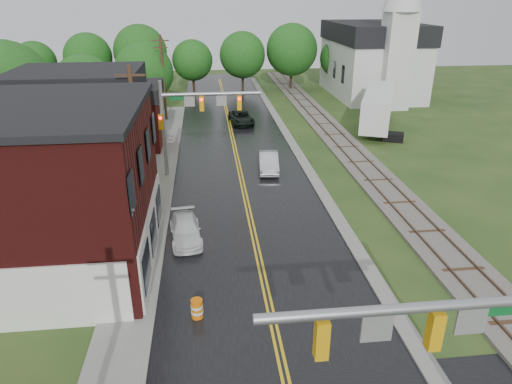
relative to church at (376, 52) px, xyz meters
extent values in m
cube|color=black|center=(-20.00, -23.74, -5.83)|extent=(10.00, 90.00, 0.02)
cube|color=gray|center=(-14.60, -18.74, -5.83)|extent=(0.80, 70.00, 0.12)
cube|color=gray|center=(-26.20, -28.74, -5.83)|extent=(2.40, 50.00, 0.12)
cube|color=silver|center=(-25.45, -38.74, -4.33)|extent=(0.10, 9.50, 3.00)
cube|color=tan|center=(-31.00, -27.74, -2.63)|extent=(8.00, 7.00, 6.40)
cube|color=#3F0F0C|center=(-30.00, -18.74, -3.63)|extent=(7.00, 6.00, 4.40)
cube|color=silver|center=(0.00, 1.26, -2.33)|extent=(10.00, 16.00, 7.00)
cube|color=black|center=(0.00, 1.26, 2.37)|extent=(10.40, 16.40, 2.40)
cube|color=silver|center=(0.00, -6.74, -0.33)|extent=(3.20, 3.20, 11.00)
cube|color=#59544C|center=(-10.00, -18.74, -5.73)|extent=(3.20, 80.00, 0.20)
cube|color=#4C3828|center=(-10.72, -18.74, -5.59)|extent=(0.10, 80.00, 0.12)
cube|color=#4C3828|center=(-9.28, -18.74, -5.59)|extent=(0.10, 80.00, 0.12)
cylinder|color=gray|center=(-18.00, -51.74, 0.37)|extent=(7.20, 0.26, 0.26)
cube|color=orange|center=(-17.28, -51.74, -0.33)|extent=(0.32, 0.30, 1.05)
cube|color=orange|center=(-20.02, -51.74, -0.33)|extent=(0.32, 0.30, 1.05)
cube|color=gray|center=(-16.42, -51.74, -0.13)|extent=(0.75, 0.06, 0.75)
cube|color=gray|center=(-18.72, -51.74, -0.13)|extent=(0.75, 0.06, 0.75)
cube|color=#0C5926|center=(-15.70, -51.74, 0.12)|extent=(1.40, 0.04, 0.30)
cylinder|color=gray|center=(-25.60, -26.74, -2.23)|extent=(0.28, 0.28, 7.20)
cylinder|color=gray|center=(-22.00, -26.74, 0.37)|extent=(7.20, 0.26, 0.26)
cube|color=orange|center=(-22.72, -26.74, -0.33)|extent=(0.32, 0.30, 1.05)
cube|color=orange|center=(-19.98, -26.74, -0.33)|extent=(0.32, 0.30, 1.05)
cube|color=gray|center=(-23.58, -26.74, -0.13)|extent=(0.75, 0.06, 0.75)
cube|color=gray|center=(-21.28, -26.74, -0.13)|extent=(0.75, 0.06, 0.75)
cube|color=#0C5926|center=(-24.30, -26.74, 0.12)|extent=(1.40, 0.04, 0.30)
sphere|color=#FF0C0C|center=(-22.72, -26.92, 0.00)|extent=(0.20, 0.20, 0.20)
cylinder|color=#382616|center=(-26.80, -31.74, -1.33)|extent=(0.28, 0.28, 9.00)
cube|color=#382616|center=(-26.80, -31.74, 2.57)|extent=(1.80, 0.12, 0.12)
cube|color=#382616|center=(-26.80, -31.74, 1.87)|extent=(1.40, 0.12, 0.12)
cylinder|color=#382616|center=(-26.80, -9.74, -1.33)|extent=(0.28, 0.28, 9.00)
cube|color=#382616|center=(-26.80, -9.74, 2.57)|extent=(1.80, 0.12, 0.12)
cube|color=#382616|center=(-26.80, -9.74, 1.87)|extent=(1.40, 0.12, 0.12)
cylinder|color=black|center=(-38.00, -21.74, -4.12)|extent=(0.36, 0.36, 3.42)
sphere|color=#1A4C15|center=(-38.00, -21.74, 0.06)|extent=(7.60, 7.60, 7.60)
sphere|color=#1A4C15|center=(-37.40, -22.14, -0.61)|extent=(5.32, 5.32, 5.32)
cylinder|color=black|center=(-34.00, -13.74, -4.48)|extent=(0.36, 0.36, 2.70)
sphere|color=#1A4C15|center=(-34.00, -13.74, -1.18)|extent=(6.00, 6.00, 6.00)
sphere|color=#1A4C15|center=(-33.40, -14.14, -1.71)|extent=(4.20, 4.20, 4.20)
cylinder|color=black|center=(-29.00, -7.74, -4.39)|extent=(0.36, 0.36, 2.88)
sphere|color=#1A4C15|center=(-29.00, -7.74, -0.87)|extent=(6.40, 6.40, 6.40)
sphere|color=#1A4C15|center=(-28.40, -8.14, -1.43)|extent=(4.48, 4.48, 4.48)
imported|color=black|center=(-18.71, -12.17, -5.16)|extent=(2.67, 5.04, 1.35)
imported|color=silver|center=(-17.72, -26.40, -5.14)|extent=(1.85, 4.32, 1.39)
imported|color=white|center=(-23.87, -36.82, -5.25)|extent=(2.06, 4.20, 1.17)
cube|color=black|center=(-4.98, -19.87, -5.43)|extent=(2.28, 1.87, 0.80)
cylinder|color=gray|center=(-4.98, -12.30, -5.43)|extent=(0.16, 0.16, 0.80)
cube|color=silver|center=(-4.98, -15.33, -3.52)|extent=(7.14, 12.18, 3.03)
cylinder|color=orange|center=(-23.19, -43.74, -5.38)|extent=(0.62, 0.62, 0.90)
camera|label=1|loc=(-22.43, -59.79, 6.96)|focal=32.00mm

